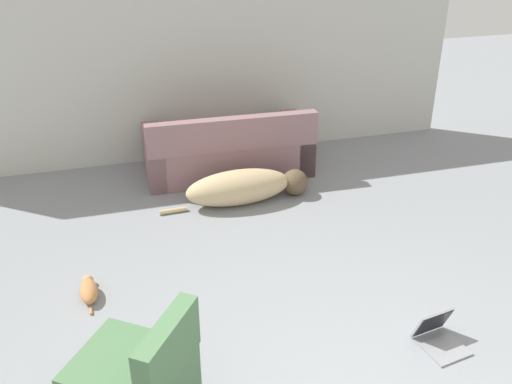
{
  "coord_description": "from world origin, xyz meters",
  "views": [
    {
      "loc": [
        -1.17,
        -2.01,
        2.96
      ],
      "look_at": [
        0.1,
        2.4,
        0.6
      ],
      "focal_mm": 40.0,
      "sensor_mm": 36.0,
      "label": 1
    }
  ],
  "objects_px": {
    "laptop_open": "(438,334)",
    "side_chair": "(136,384)",
    "cat": "(89,290)",
    "book_black": "(118,345)",
    "dog": "(245,187)",
    "couch": "(228,152)"
  },
  "relations": [
    {
      "from": "dog",
      "to": "book_black",
      "type": "distance_m",
      "value": 2.46
    },
    {
      "from": "book_black",
      "to": "dog",
      "type": "bearing_deg",
      "value": 52.33
    },
    {
      "from": "dog",
      "to": "book_black",
      "type": "relative_size",
      "value": 7.96
    },
    {
      "from": "laptop_open",
      "to": "book_black",
      "type": "height_order",
      "value": "laptop_open"
    },
    {
      "from": "laptop_open",
      "to": "book_black",
      "type": "distance_m",
      "value": 2.38
    },
    {
      "from": "couch",
      "to": "side_chair",
      "type": "xyz_separation_m",
      "value": [
        -1.41,
        -3.44,
        0.02
      ]
    },
    {
      "from": "book_black",
      "to": "laptop_open",
      "type": "bearing_deg",
      "value": -14.91
    },
    {
      "from": "couch",
      "to": "side_chair",
      "type": "height_order",
      "value": "side_chair"
    },
    {
      "from": "side_chair",
      "to": "book_black",
      "type": "bearing_deg",
      "value": -136.29
    },
    {
      "from": "dog",
      "to": "side_chair",
      "type": "distance_m",
      "value": 3.0
    },
    {
      "from": "laptop_open",
      "to": "side_chair",
      "type": "height_order",
      "value": "side_chair"
    },
    {
      "from": "book_black",
      "to": "side_chair",
      "type": "distance_m",
      "value": 0.77
    },
    {
      "from": "dog",
      "to": "side_chair",
      "type": "bearing_deg",
      "value": -120.29
    },
    {
      "from": "dog",
      "to": "cat",
      "type": "height_order",
      "value": "dog"
    },
    {
      "from": "couch",
      "to": "side_chair",
      "type": "distance_m",
      "value": 3.72
    },
    {
      "from": "laptop_open",
      "to": "book_black",
      "type": "xyz_separation_m",
      "value": [
        -2.3,
        0.61,
        -0.07
      ]
    },
    {
      "from": "couch",
      "to": "book_black",
      "type": "distance_m",
      "value": 3.13
    },
    {
      "from": "side_chair",
      "to": "cat",
      "type": "bearing_deg",
      "value": -132.43
    },
    {
      "from": "couch",
      "to": "cat",
      "type": "distance_m",
      "value": 2.67
    },
    {
      "from": "cat",
      "to": "book_black",
      "type": "relative_size",
      "value": 2.25
    },
    {
      "from": "cat",
      "to": "laptop_open",
      "type": "bearing_deg",
      "value": -119.18
    },
    {
      "from": "dog",
      "to": "side_chair",
      "type": "relative_size",
      "value": 1.88
    }
  ]
}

